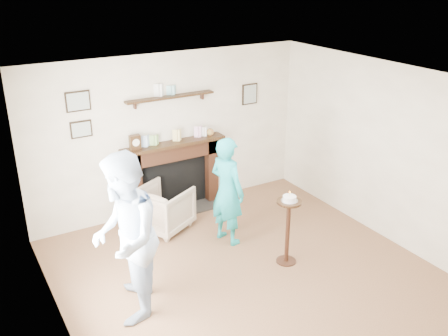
{
  "coord_description": "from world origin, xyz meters",
  "views": [
    {
      "loc": [
        -2.97,
        -4.25,
        3.7
      ],
      "look_at": [
        0.04,
        0.9,
        1.24
      ],
      "focal_mm": 40.0,
      "sensor_mm": 36.0,
      "label": 1
    }
  ],
  "objects_px": {
    "pedestal_table": "(288,219)",
    "woman": "(227,240)",
    "armchair": "(164,228)",
    "man": "(131,312)"
  },
  "relations": [
    {
      "from": "man",
      "to": "pedestal_table",
      "type": "bearing_deg",
      "value": 111.4
    },
    {
      "from": "armchair",
      "to": "pedestal_table",
      "type": "xyz_separation_m",
      "value": [
        1.04,
        -1.66,
        0.64
      ]
    },
    {
      "from": "armchair",
      "to": "pedestal_table",
      "type": "height_order",
      "value": "pedestal_table"
    },
    {
      "from": "pedestal_table",
      "to": "woman",
      "type": "bearing_deg",
      "value": 113.93
    },
    {
      "from": "man",
      "to": "woman",
      "type": "relative_size",
      "value": 1.24
    },
    {
      "from": "man",
      "to": "pedestal_table",
      "type": "xyz_separation_m",
      "value": [
        2.16,
        -0.05,
        0.64
      ]
    },
    {
      "from": "armchair",
      "to": "man",
      "type": "distance_m",
      "value": 1.96
    },
    {
      "from": "pedestal_table",
      "to": "armchair",
      "type": "bearing_deg",
      "value": 122.01
    },
    {
      "from": "armchair",
      "to": "woman",
      "type": "xyz_separation_m",
      "value": [
        0.64,
        -0.77,
        0.0
      ]
    },
    {
      "from": "armchair",
      "to": "man",
      "type": "xyz_separation_m",
      "value": [
        -1.12,
        -1.6,
        0.0
      ]
    }
  ]
}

